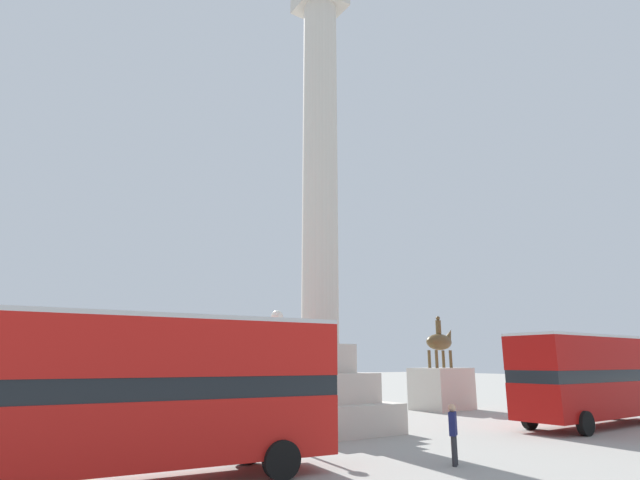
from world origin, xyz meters
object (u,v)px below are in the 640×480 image
monument_column (320,267)px  street_lamp (276,358)px  bus_b (594,375)px  pedestrian_near_lamp (453,430)px  equestrian_statue (442,383)px  bus_a (118,389)px

monument_column → street_lamp: 5.56m
bus_b → pedestrian_near_lamp: size_ratio=6.19×
street_lamp → bus_b: bearing=-14.5°
street_lamp → equestrian_statue: bearing=21.5°
pedestrian_near_lamp → equestrian_statue: bearing=-170.0°
street_lamp → monument_column: bearing=28.3°
equestrian_statue → monument_column: bearing=-167.3°
monument_column → pedestrian_near_lamp: size_ratio=13.51×
monument_column → bus_b: (12.29, -5.71, -5.02)m
monument_column → pedestrian_near_lamp: 10.55m
bus_a → equestrian_statue: (22.16, 10.09, -0.68)m
equestrian_statue → pedestrian_near_lamp: 18.26m
pedestrian_near_lamp → bus_a: bearing=-50.9°
monument_column → bus_a: bearing=-150.0°
bus_b → pedestrian_near_lamp: bus_b is taller
equestrian_statue → pedestrian_near_lamp: size_ratio=3.42×
street_lamp → pedestrian_near_lamp: 7.43m
street_lamp → pedestrian_near_lamp: street_lamp is taller
bus_b → pedestrian_near_lamp: (-12.97, -2.67, -1.36)m
bus_a → equestrian_statue: bearing=29.0°
monument_column → bus_a: 12.41m
equestrian_statue → bus_a: bearing=-162.5°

